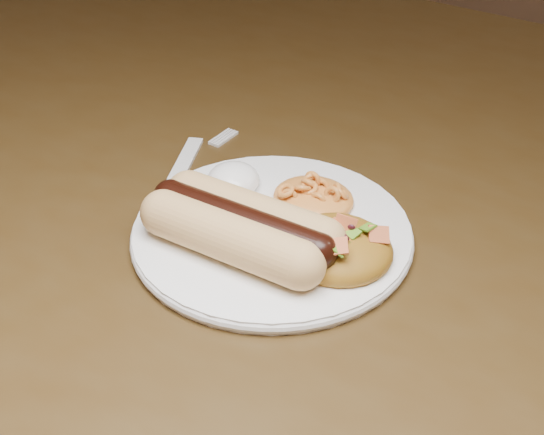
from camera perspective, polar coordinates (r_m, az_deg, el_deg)
The scene contains 7 objects.
table at distance 0.78m, azimuth 14.16°, elevation -3.72°, with size 1.60×0.90×0.75m.
plate at distance 0.64m, azimuth 0.00°, elevation -1.18°, with size 0.23×0.23×0.01m, color white.
hotdog at distance 0.60m, azimuth -2.33°, elevation -0.62°, with size 0.14×0.08×0.04m.
mac_and_cheese at distance 0.66m, azimuth 3.16°, elevation 2.18°, with size 0.07×0.07×0.03m, color #FF9F4B.
sour_cream at distance 0.68m, azimuth -2.95°, elevation 3.30°, with size 0.05×0.05×0.03m, color white.
taco_salad at distance 0.60m, azimuth 4.95°, elevation -1.66°, with size 0.09×0.09×0.04m.
fork at distance 0.75m, azimuth -6.69°, elevation 3.99°, with size 0.02×0.14×0.00m, color silver.
Camera 1 is at (0.17, -0.60, 1.14)m, focal length 50.00 mm.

